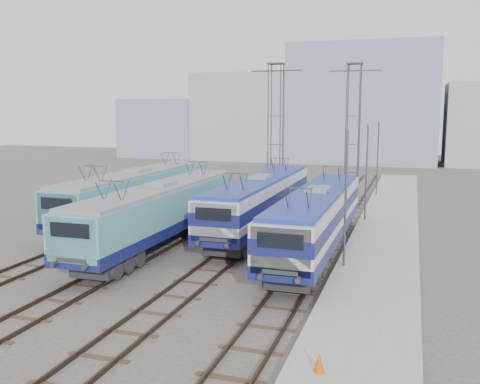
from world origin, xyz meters
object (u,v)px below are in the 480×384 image
(mast_mid, at_px, (366,175))
(locomotive_far_right, at_px, (317,215))
(mast_rear, at_px, (378,160))
(locomotive_center_right, at_px, (260,199))
(mast_front, at_px, (346,202))
(locomotive_far_left, at_px, (137,192))
(safety_cone, at_px, (319,362))
(catenary_tower_west, at_px, (276,126))
(locomotive_center_left, at_px, (161,210))
(catenary_tower_east, at_px, (353,126))

(mast_mid, bearing_deg, locomotive_far_right, -101.25)
(mast_rear, bearing_deg, locomotive_center_right, -110.58)
(mast_front, height_order, mast_mid, same)
(locomotive_far_right, relative_size, mast_front, 2.49)
(locomotive_center_right, xyz_separation_m, mast_front, (6.35, -7.09, 1.25))
(locomotive_far_left, height_order, safety_cone, locomotive_far_left)
(locomotive_far_left, bearing_deg, mast_front, -24.63)
(locomotive_far_left, distance_m, safety_cone, 24.43)
(catenary_tower_west, relative_size, mast_mid, 1.71)
(locomotive_center_left, distance_m, catenary_tower_west, 18.98)
(catenary_tower_east, relative_size, mast_rear, 1.71)
(safety_cone, bearing_deg, mast_mid, 91.67)
(catenary_tower_west, bearing_deg, mast_front, -66.73)
(locomotive_far_right, relative_size, catenary_tower_east, 1.45)
(locomotive_center_left, relative_size, locomotive_far_right, 1.02)
(locomotive_far_left, distance_m, locomotive_center_left, 6.99)
(mast_front, bearing_deg, mast_rear, 90.00)
(locomotive_far_left, distance_m, locomotive_far_right, 14.18)
(catenary_tower_east, height_order, mast_rear, catenary_tower_east)
(locomotive_far_left, xyz_separation_m, locomotive_center_right, (9.00, 0.06, -0.03))
(locomotive_far_left, height_order, locomotive_center_right, locomotive_far_left)
(catenary_tower_east, height_order, mast_front, catenary_tower_east)
(mast_mid, bearing_deg, safety_cone, -88.33)
(locomotive_center_left, relative_size, safety_cone, 29.02)
(locomotive_far_right, xyz_separation_m, mast_rear, (1.85, 21.30, 1.27))
(catenary_tower_west, distance_m, mast_front, 22.00)
(locomotive_center_right, xyz_separation_m, catenary_tower_east, (4.25, 14.91, 4.40))
(locomotive_center_left, xyz_separation_m, mast_rear, (10.85, 22.32, 1.28))
(catenary_tower_west, distance_m, safety_cone, 33.23)
(locomotive_center_right, height_order, safety_cone, locomotive_center_right)
(locomotive_center_right, relative_size, catenary_tower_east, 1.46)
(mast_rear, bearing_deg, locomotive_far_left, -132.14)
(catenary_tower_west, bearing_deg, mast_mid, -42.93)
(locomotive_far_right, distance_m, catenary_tower_west, 19.09)
(locomotive_center_right, height_order, mast_mid, mast_mid)
(catenary_tower_west, height_order, mast_rear, catenary_tower_west)
(locomotive_far_left, relative_size, catenary_tower_west, 1.52)
(catenary_tower_east, bearing_deg, mast_mid, -78.14)
(catenary_tower_east, bearing_deg, mast_front, -84.55)
(locomotive_center_left, relative_size, locomotive_center_right, 1.01)
(locomotive_center_left, distance_m, mast_front, 11.05)
(locomotive_center_right, relative_size, catenary_tower_west, 1.46)
(catenary_tower_west, relative_size, catenary_tower_east, 1.00)
(catenary_tower_west, xyz_separation_m, mast_front, (8.60, -20.00, -3.14))
(locomotive_far_right, xyz_separation_m, mast_mid, (1.85, 9.30, 1.27))
(locomotive_far_left, height_order, catenary_tower_east, catenary_tower_east)
(locomotive_center_left, distance_m, catenary_tower_east, 22.56)
(safety_cone, bearing_deg, catenary_tower_west, 106.50)
(catenary_tower_west, xyz_separation_m, catenary_tower_east, (6.50, 2.00, 0.00))
(locomotive_far_left, height_order, catenary_tower_west, catenary_tower_west)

